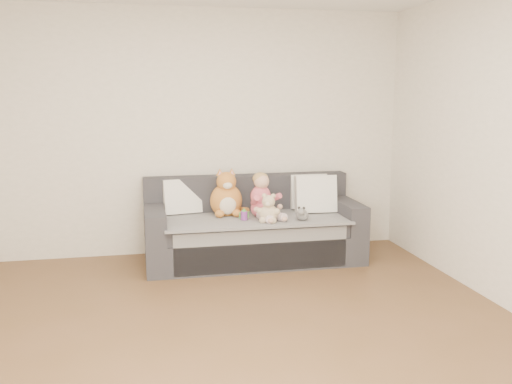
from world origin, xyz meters
TOP-DOWN VIEW (x-y plane):
  - room_shell at (0.00, 0.42)m, footprint 5.00×5.00m
  - sofa at (0.51, 2.06)m, footprint 2.20×0.94m
  - cushion_left at (-0.19, 2.30)m, footprint 0.42×0.24m
  - cushion_right_back at (1.18, 2.29)m, footprint 0.41×0.19m
  - cushion_right_front at (1.20, 2.07)m, footprint 0.44×0.22m
  - toddler at (0.60, 1.95)m, footprint 0.32×0.47m
  - plush_cat at (0.26, 2.12)m, footprint 0.41×0.35m
  - teddy_bear at (0.61, 1.72)m, footprint 0.22×0.18m
  - plush_cow at (0.95, 1.72)m, footprint 0.13×0.18m
  - sippy_cup at (0.39, 1.85)m, footprint 0.11×0.08m

SIDE VIEW (x-z plane):
  - sofa at x=0.51m, z-range -0.12..0.73m
  - sippy_cup at x=0.39m, z-range 0.48..0.59m
  - plush_cow at x=0.95m, z-range 0.46..0.61m
  - teddy_bear at x=0.61m, z-range 0.44..0.73m
  - cushion_left at x=-0.19m, z-range 0.47..0.84m
  - plush_cat at x=0.26m, z-range 0.40..0.91m
  - cushion_right_back at x=1.18m, z-range 0.47..0.85m
  - toddler at x=0.60m, z-range 0.43..0.90m
  - cushion_right_front at x=1.20m, z-range 0.47..0.87m
  - room_shell at x=0.00m, z-range -1.20..3.80m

